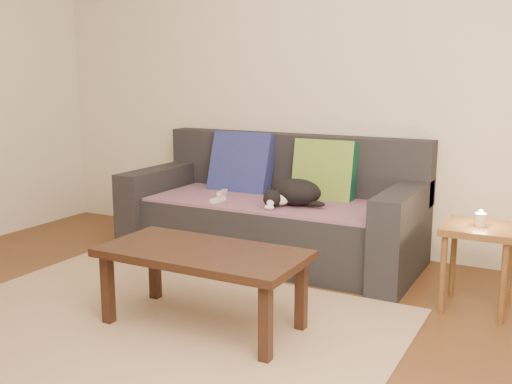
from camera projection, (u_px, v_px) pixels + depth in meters
ground at (137, 338)px, 3.03m from camera, size 4.50×4.50×0.00m
back_wall at (300, 76)px, 4.51m from camera, size 4.50×0.04×2.60m
sofa at (274, 215)px, 4.33m from camera, size 2.10×0.94×0.87m
throw_blanket at (268, 201)px, 4.23m from camera, size 1.66×0.74×0.02m
cushion_navy at (241, 165)px, 4.58m from camera, size 0.49×0.26×0.50m
cushion_green at (324, 172)px, 4.27m from camera, size 0.45×0.19×0.46m
cat at (294, 193)px, 4.03m from camera, size 0.43×0.41×0.18m
wii_remote_a at (222, 193)px, 4.40m from camera, size 0.07×0.15×0.03m
wii_remote_b at (218, 200)px, 4.16m from camera, size 0.04×0.15×0.03m
side_table at (479, 241)px, 3.34m from camera, size 0.39×0.39×0.49m
candle at (480, 219)px, 3.31m from camera, size 0.06×0.06×0.09m
rug at (155, 326)px, 3.16m from camera, size 2.50×1.80×0.01m
coffee_table at (203, 260)px, 3.09m from camera, size 1.07×0.53×0.43m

